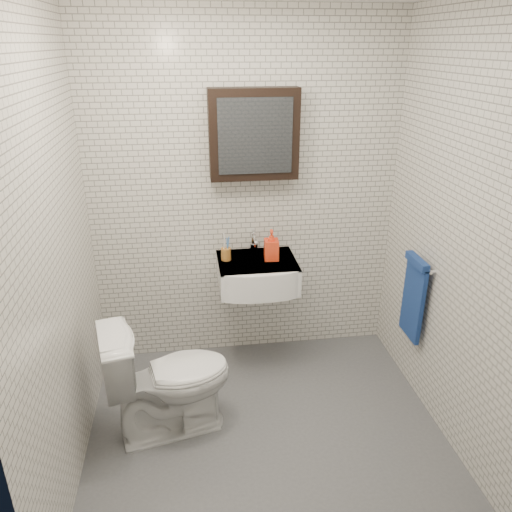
{
  "coord_description": "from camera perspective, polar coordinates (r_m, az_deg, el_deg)",
  "views": [
    {
      "loc": [
        -0.41,
        -2.41,
        2.27
      ],
      "look_at": [
        -0.0,
        0.45,
        1.02
      ],
      "focal_mm": 35.0,
      "sensor_mm": 36.0,
      "label": 1
    }
  ],
  "objects": [
    {
      "name": "toilet",
      "position": [
        3.17,
        -9.93,
        -13.56
      ],
      "size": [
        0.83,
        0.58,
        0.77
      ],
      "primitive_type": "imported",
      "rotation": [
        0.0,
        0.0,
        1.79
      ],
      "color": "white",
      "rests_on": "ground"
    },
    {
      "name": "ground",
      "position": [
        3.34,
        1.21,
        -19.48
      ],
      "size": [
        2.2,
        2.0,
        0.01
      ],
      "primitive_type": "cube",
      "color": "#505358",
      "rests_on": "ground"
    },
    {
      "name": "faucet",
      "position": [
        3.64,
        -0.24,
        1.47
      ],
      "size": [
        0.06,
        0.2,
        0.15
      ],
      "color": "silver",
      "rests_on": "washbasin"
    },
    {
      "name": "mirror_cabinet",
      "position": [
        3.42,
        -0.25,
        13.71
      ],
      "size": [
        0.6,
        0.15,
        0.6
      ],
      "color": "black",
      "rests_on": "room_shell"
    },
    {
      "name": "toothbrush_cup",
      "position": [
        3.52,
        -3.45,
        0.31
      ],
      "size": [
        0.08,
        0.08,
        0.19
      ],
      "rotation": [
        0.0,
        0.0,
        0.09
      ],
      "color": "#A26728",
      "rests_on": "washbasin"
    },
    {
      "name": "washbasin",
      "position": [
        3.52,
        0.2,
        -2.14
      ],
      "size": [
        0.55,
        0.5,
        0.2
      ],
      "color": "white",
      "rests_on": "room_shell"
    },
    {
      "name": "towel_rail",
      "position": [
        3.48,
        17.6,
        -4.21
      ],
      "size": [
        0.09,
        0.3,
        0.58
      ],
      "color": "silver",
      "rests_on": "room_shell"
    },
    {
      "name": "soap_bottle",
      "position": [
        3.49,
        1.77,
        1.27
      ],
      "size": [
        0.11,
        0.11,
        0.22
      ],
      "primitive_type": "imported",
      "rotation": [
        0.0,
        0.0,
        -0.06
      ],
      "color": "orange",
      "rests_on": "washbasin"
    },
    {
      "name": "room_shell",
      "position": [
        2.58,
        1.48,
        5.12
      ],
      "size": [
        2.22,
        2.02,
        2.51
      ],
      "color": "silver",
      "rests_on": "ground"
    }
  ]
}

